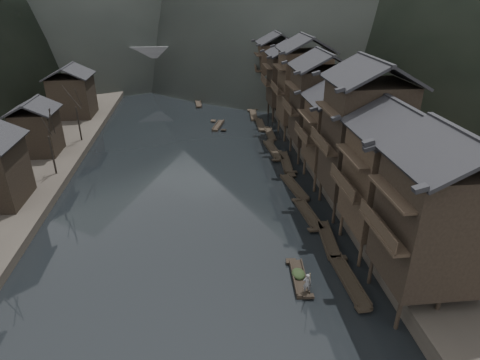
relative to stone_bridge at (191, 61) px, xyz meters
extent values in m
plane|color=black|center=(0.00, -72.00, -5.11)|extent=(300.00, 300.00, 0.00)
cube|color=#2D2823|center=(35.00, -32.00, -4.21)|extent=(40.00, 200.00, 1.80)
cylinder|color=black|center=(14.20, -82.40, -3.81)|extent=(0.30, 0.30, 2.90)
cylinder|color=black|center=(14.20, -77.60, -3.81)|extent=(0.30, 0.30, 2.90)
cylinder|color=black|center=(16.95, -82.40, -3.81)|extent=(0.30, 0.30, 2.90)
cylinder|color=black|center=(16.95, -77.60, -3.81)|extent=(0.30, 0.30, 2.90)
cube|color=black|center=(17.30, -80.00, 1.89)|extent=(7.00, 6.00, 8.79)
cube|color=black|center=(13.30, -80.00, 1.45)|extent=(1.20, 5.70, 0.25)
cylinder|color=black|center=(14.20, -75.40, -3.81)|extent=(0.30, 0.30, 2.90)
cylinder|color=black|center=(14.20, -70.60, -3.81)|extent=(0.30, 0.30, 2.90)
cylinder|color=black|center=(16.95, -75.40, -3.81)|extent=(0.30, 0.30, 2.90)
cylinder|color=black|center=(16.95, -70.60, -3.81)|extent=(0.30, 0.30, 2.90)
cube|color=black|center=(17.30, -73.00, 1.71)|extent=(7.00, 6.00, 8.45)
cube|color=black|center=(13.30, -73.00, 1.29)|extent=(1.20, 5.70, 0.25)
cylinder|color=black|center=(14.20, -68.40, -3.81)|extent=(0.30, 0.30, 2.90)
cylinder|color=black|center=(14.20, -63.60, -3.81)|extent=(0.30, 0.30, 2.90)
cylinder|color=black|center=(16.95, -68.40, -3.81)|extent=(0.30, 0.30, 2.90)
cylinder|color=black|center=(16.95, -63.60, -3.81)|extent=(0.30, 0.30, 2.90)
cube|color=black|center=(17.30, -66.00, 2.96)|extent=(7.00, 6.00, 10.95)
cube|color=black|center=(13.30, -66.00, 2.42)|extent=(1.20, 5.70, 0.25)
cylinder|color=black|center=(14.20, -61.40, -3.81)|extent=(0.30, 0.30, 2.90)
cylinder|color=black|center=(14.20, -56.60, -3.81)|extent=(0.30, 0.30, 2.90)
cylinder|color=black|center=(16.95, -61.40, -3.81)|extent=(0.30, 0.30, 2.90)
cylinder|color=black|center=(16.95, -56.60, -3.81)|extent=(0.30, 0.30, 2.90)
cube|color=black|center=(17.30, -59.00, 1.17)|extent=(7.00, 6.00, 7.36)
cube|color=black|center=(13.30, -59.00, 0.80)|extent=(1.20, 5.70, 0.25)
cylinder|color=black|center=(14.20, -53.40, -3.81)|extent=(0.30, 0.30, 2.90)
cylinder|color=black|center=(14.20, -48.60, -3.81)|extent=(0.30, 0.30, 2.90)
cylinder|color=black|center=(16.95, -53.40, -3.81)|extent=(0.30, 0.30, 2.90)
cylinder|color=black|center=(16.95, -48.60, -3.81)|extent=(0.30, 0.30, 2.90)
cube|color=black|center=(17.30, -51.00, 2.26)|extent=(7.00, 6.00, 9.54)
cube|color=black|center=(13.30, -51.00, 1.78)|extent=(1.20, 5.70, 0.25)
cylinder|color=black|center=(14.20, -44.40, -3.81)|extent=(0.30, 0.30, 2.90)
cylinder|color=black|center=(14.20, -39.60, -3.81)|extent=(0.30, 0.30, 2.90)
cylinder|color=black|center=(16.95, -44.40, -3.81)|extent=(0.30, 0.30, 2.90)
cylinder|color=black|center=(16.95, -39.60, -3.81)|extent=(0.30, 0.30, 2.90)
cube|color=black|center=(17.30, -42.00, 2.75)|extent=(7.00, 6.00, 10.52)
cube|color=black|center=(13.30, -42.00, 2.23)|extent=(1.20, 5.70, 0.25)
cylinder|color=black|center=(14.20, -34.40, -3.81)|extent=(0.30, 0.30, 2.90)
cylinder|color=black|center=(14.20, -29.60, -3.81)|extent=(0.30, 0.30, 2.90)
cylinder|color=black|center=(16.95, -34.40, -3.81)|extent=(0.30, 0.30, 2.90)
cylinder|color=black|center=(16.95, -29.60, -3.81)|extent=(0.30, 0.30, 2.90)
cube|color=black|center=(17.30, -32.00, 1.70)|extent=(7.00, 6.00, 8.42)
cube|color=black|center=(13.30, -32.00, 1.28)|extent=(1.20, 5.70, 0.25)
cylinder|color=black|center=(14.20, -22.40, -3.81)|extent=(0.30, 0.30, 2.90)
cylinder|color=black|center=(14.20, -17.60, -3.81)|extent=(0.30, 0.30, 2.90)
cylinder|color=black|center=(16.95, -22.40, -3.81)|extent=(0.30, 0.30, 2.90)
cylinder|color=black|center=(16.95, -17.60, -3.81)|extent=(0.30, 0.30, 2.90)
cube|color=black|center=(17.30, -20.00, 1.91)|extent=(7.00, 6.00, 8.83)
cube|color=black|center=(13.30, -20.00, 1.47)|extent=(1.20, 5.70, 0.25)
cube|color=black|center=(-20.50, -48.00, -1.01)|extent=(5.00, 5.00, 5.80)
cube|color=black|center=(-20.50, -30.00, -0.51)|extent=(6.50, 6.50, 6.80)
cylinder|color=black|center=(-17.00, -55.19, -1.50)|extent=(0.24, 0.24, 4.82)
cylinder|color=black|center=(-17.00, -43.25, -1.39)|extent=(0.24, 0.24, 5.04)
cube|color=black|center=(12.60, -77.37, -4.96)|extent=(1.34, 6.71, 0.30)
cube|color=black|center=(12.60, -77.37, -4.78)|extent=(1.39, 6.58, 0.10)
cube|color=black|center=(12.72, -74.17, -4.82)|extent=(0.96, 0.85, 0.34)
cube|color=black|center=(12.48, -80.57, -4.82)|extent=(0.96, 0.85, 0.34)
cube|color=black|center=(12.69, -71.46, -4.96)|extent=(1.72, 6.26, 0.30)
cube|color=black|center=(12.69, -71.46, -4.78)|extent=(1.76, 6.14, 0.10)
cube|color=black|center=(12.39, -68.51, -4.82)|extent=(1.01, 0.85, 0.33)
cube|color=black|center=(12.99, -74.41, -4.82)|extent=(1.01, 0.85, 0.33)
cube|color=black|center=(12.02, -66.67, -4.96)|extent=(1.68, 6.57, 0.30)
cube|color=black|center=(12.02, -66.67, -4.78)|extent=(1.73, 6.45, 0.10)
cube|color=black|center=(12.30, -63.57, -4.82)|extent=(1.00, 0.88, 0.34)
cube|color=black|center=(11.74, -69.78, -4.82)|extent=(1.00, 0.88, 0.34)
cube|color=black|center=(12.01, -60.46, -4.96)|extent=(2.03, 6.91, 0.30)
cube|color=black|center=(12.01, -60.46, -4.78)|extent=(2.07, 6.78, 0.10)
cube|color=black|center=(12.46, -57.21, -4.82)|extent=(1.04, 0.96, 0.35)
cube|color=black|center=(11.55, -63.70, -4.82)|extent=(1.04, 0.96, 0.35)
cube|color=black|center=(12.59, -52.88, -4.96)|extent=(1.70, 7.11, 0.30)
cube|color=black|center=(12.59, -52.88, -4.78)|extent=(1.75, 6.98, 0.10)
cube|color=black|center=(12.30, -49.51, -4.82)|extent=(1.01, 0.94, 0.35)
cube|color=black|center=(12.88, -56.24, -4.82)|extent=(1.01, 0.94, 0.35)
cube|color=black|center=(11.67, -48.53, -4.96)|extent=(1.70, 7.70, 0.30)
cube|color=black|center=(11.67, -48.53, -4.78)|extent=(1.75, 7.55, 0.10)
cube|color=black|center=(11.96, -44.87, -4.82)|extent=(1.01, 1.00, 0.37)
cube|color=black|center=(11.38, -52.18, -4.82)|extent=(1.01, 1.00, 0.37)
cube|color=black|center=(12.44, -41.25, -4.96)|extent=(1.30, 6.05, 0.30)
cube|color=black|center=(12.44, -41.25, -4.78)|extent=(1.36, 5.93, 0.10)
cube|color=black|center=(12.34, -38.37, -4.82)|extent=(0.96, 0.77, 0.33)
cube|color=black|center=(12.54, -44.14, -4.82)|extent=(0.96, 0.77, 0.33)
cube|color=black|center=(11.63, -36.62, -4.96)|extent=(1.34, 6.35, 0.30)
cube|color=black|center=(11.63, -36.62, -4.78)|extent=(1.39, 6.23, 0.10)
cube|color=black|center=(11.51, -33.59, -4.82)|extent=(0.96, 0.81, 0.33)
cube|color=black|center=(11.74, -39.64, -4.82)|extent=(0.96, 0.81, 0.33)
cube|color=black|center=(11.24, -30.55, -4.96)|extent=(1.60, 6.46, 0.30)
cube|color=black|center=(11.24, -30.55, -4.78)|extent=(1.65, 6.33, 0.10)
cube|color=black|center=(11.00, -27.49, -4.82)|extent=(0.99, 0.86, 0.34)
cube|color=black|center=(11.48, -33.61, -4.82)|extent=(0.99, 0.86, 0.34)
cube|color=black|center=(12.66, -24.26, -4.96)|extent=(1.24, 6.06, 0.30)
cube|color=black|center=(12.66, -24.26, -4.78)|extent=(1.29, 5.94, 0.10)
cube|color=black|center=(12.73, -21.36, -4.82)|extent=(0.95, 0.77, 0.33)
cube|color=black|center=(12.60, -27.16, -4.82)|extent=(0.95, 0.77, 0.33)
cube|color=black|center=(4.43, -36.07, -4.96)|extent=(2.47, 5.61, 0.30)
cube|color=black|center=(4.43, -36.07, -4.78)|extent=(2.49, 5.51, 0.10)
cube|color=black|center=(3.71, -33.51, -4.82)|extent=(1.01, 0.89, 0.31)
cube|color=black|center=(5.15, -38.63, -4.82)|extent=(1.01, 0.89, 0.31)
cube|color=black|center=(1.24, -21.68, -4.96)|extent=(1.25, 4.86, 0.30)
cube|color=black|center=(1.24, -21.68, -4.78)|extent=(1.29, 4.77, 0.10)
cube|color=black|center=(1.36, -19.37, -4.82)|extent=(0.88, 0.65, 0.30)
cube|color=black|center=(1.12, -23.99, -4.82)|extent=(0.88, 0.65, 0.30)
cube|color=#4C4C4F|center=(0.00, 0.00, 2.09)|extent=(40.00, 6.00, 1.60)
cube|color=#4C4C4F|center=(0.00, -2.70, 3.39)|extent=(40.00, 0.50, 1.00)
cube|color=#4C4C4F|center=(0.00, 2.70, 3.39)|extent=(40.00, 0.50, 1.00)
cube|color=#4C4C4F|center=(-14.00, 0.00, -1.91)|extent=(3.20, 6.00, 6.40)
cube|color=#4C4C4F|center=(-4.50, 0.00, -1.91)|extent=(3.20, 6.00, 6.40)
cube|color=#4C4C4F|center=(4.50, 0.00, -1.91)|extent=(3.20, 6.00, 6.40)
cube|color=#4C4C4F|center=(14.00, 0.00, -1.91)|extent=(3.20, 6.00, 6.40)
cube|color=black|center=(8.69, -76.65, -4.96)|extent=(1.39, 4.65, 0.30)
cube|color=black|center=(8.69, -76.65, -4.78)|extent=(1.43, 4.56, 0.10)
cube|color=black|center=(8.50, -74.46, -4.82)|extent=(0.89, 0.65, 0.29)
cube|color=black|center=(8.89, -78.84, -4.82)|extent=(0.89, 0.65, 0.29)
ellipsoid|color=black|center=(8.67, -76.42, -4.35)|extent=(1.10, 1.43, 0.66)
imported|color=slate|center=(8.85, -78.38, -3.79)|extent=(0.69, 0.51, 1.76)
cylinder|color=#8C7A51|center=(9.05, -78.38, -1.24)|extent=(0.90, 2.31, 3.35)
camera|label=1|loc=(1.17, -101.87, 16.42)|focal=30.00mm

